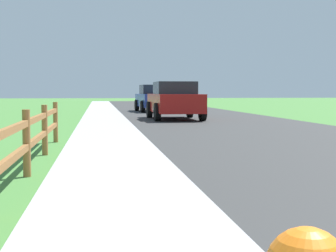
# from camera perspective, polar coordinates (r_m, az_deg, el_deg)

# --- Properties ---
(ground_plane) EXTENTS (120.00, 120.00, 0.00)m
(ground_plane) POSITION_cam_1_polar(r_m,az_deg,el_deg) (24.72, -5.22, 1.24)
(ground_plane) COLOR #447C37
(road_asphalt) EXTENTS (7.00, 66.00, 0.01)m
(road_asphalt) POSITION_cam_1_polar(r_m,az_deg,el_deg) (27.10, 1.97, 1.51)
(road_asphalt) COLOR #333333
(road_asphalt) RESTS_ON ground
(curb_concrete) EXTENTS (6.00, 66.00, 0.01)m
(curb_concrete) POSITION_cam_1_polar(r_m,az_deg,el_deg) (26.74, -11.87, 1.39)
(curb_concrete) COLOR #A5A3A6
(curb_concrete) RESTS_ON ground
(grass_verge) EXTENTS (5.00, 66.00, 0.00)m
(grass_verge) POSITION_cam_1_polar(r_m,az_deg,el_deg) (26.88, -15.07, 1.36)
(grass_verge) COLOR #447C37
(grass_verge) RESTS_ON ground
(rail_fence) EXTENTS (0.11, 11.96, 0.97)m
(rail_fence) POSITION_cam_1_polar(r_m,az_deg,el_deg) (6.04, -17.75, -2.38)
(rail_fence) COLOR #916032
(rail_fence) RESTS_ON ground
(parked_suv_red) EXTENTS (2.16, 4.26, 1.63)m
(parked_suv_red) POSITION_cam_1_polar(r_m,az_deg,el_deg) (21.22, 0.78, 3.00)
(parked_suv_red) COLOR maroon
(parked_suv_red) RESTS_ON ground
(parked_car_blue) EXTENTS (2.21, 4.41, 1.60)m
(parked_car_blue) POSITION_cam_1_polar(r_m,az_deg,el_deg) (29.30, -1.56, 3.24)
(parked_car_blue) COLOR navy
(parked_car_blue) RESTS_ON ground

